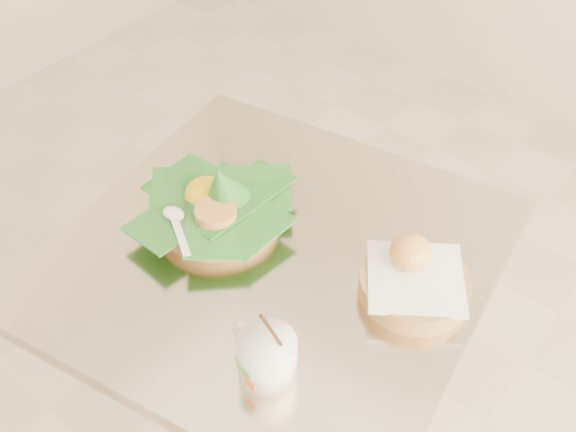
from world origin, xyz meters
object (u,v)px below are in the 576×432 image
Objects in this scene: cafe_table at (276,332)px; coffee_mug at (266,355)px; bread_basket at (414,280)px; rice_basket at (217,204)px.

coffee_mug is at bearing -53.03° from cafe_table.
bread_basket is 1.42× the size of coffee_mug.
coffee_mug reaches higher than bread_basket.
bread_basket reaches higher than cafe_table.
bread_basket is at bearing 72.49° from coffee_mug.
coffee_mug is (-0.08, -0.26, 0.01)m from bread_basket.
bread_basket is at bearing 17.16° from cafe_table.
bread_basket is at bearing 11.22° from rice_basket.
coffee_mug is (0.28, -0.19, 0.00)m from rice_basket.
coffee_mug is at bearing -35.15° from rice_basket.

